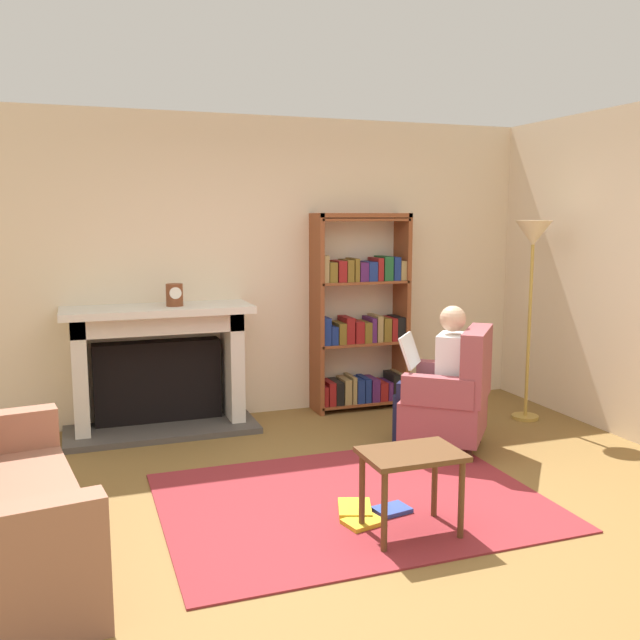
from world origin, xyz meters
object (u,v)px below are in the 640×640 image
Objects in this scene: bookshelf at (361,318)px; armchair_reading at (453,397)px; mantel_clock at (174,295)px; floor_lamp at (533,251)px; fireplace at (158,364)px; seated_reader at (438,371)px; side_table at (411,465)px.

bookshelf is 1.90× the size of armchair_reading.
floor_lamp is (3.01, -0.70, 0.34)m from mantel_clock.
mantel_clock is 2.42m from armchair_reading.
mantel_clock reaches higher than fireplace.
floor_lamp reaches higher than armchair_reading.
bookshelf is 1.31m from seated_reader.
bookshelf reaches higher than fireplace.
mantel_clock is 0.33× the size of side_table.
bookshelf is 3.29× the size of side_table.
mantel_clock is at bearing 111.80° from side_table.
side_table is at bearing -68.20° from mantel_clock.
mantel_clock is 2.25m from seated_reader.
mantel_clock is 3.11m from floor_lamp.
fireplace is 0.90× the size of floor_lamp.
mantel_clock is at bearing -82.53° from armchair_reading.
seated_reader is (1.86, -1.15, -0.55)m from mantel_clock.
bookshelf reaches higher than armchair_reading.
floor_lamp is at bearing 155.68° from armchair_reading.
bookshelf is at bearing 4.44° from mantel_clock.
side_table is at bearing -66.32° from fireplace.
floor_lamp is at bearing -13.13° from mantel_clock.
armchair_reading is 0.23m from seated_reader.
mantel_clock is at bearing -175.56° from bookshelf.
fireplace is at bearing -179.01° from bookshelf.
fireplace reaches higher than armchair_reading.
armchair_reading is (0.20, -1.36, -0.44)m from bookshelf.
fireplace is 8.56× the size of mantel_clock.
seated_reader is at bearing -158.89° from floor_lamp.
bookshelf is at bearing -135.49° from seated_reader.
floor_lamp is at bearing 150.72° from seated_reader.
armchair_reading is at bearing -81.60° from bookshelf.
side_table is (-0.88, -1.28, -0.21)m from seated_reader.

